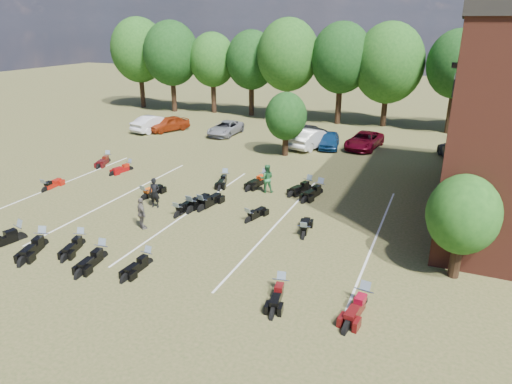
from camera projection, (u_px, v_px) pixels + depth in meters
The scene contains 36 objects.
ground at pixel (215, 241), 21.74m from camera, with size 160.00×160.00×0.00m, color brown.
car_0 at pixel (169, 124), 43.69m from camera, with size 1.67×4.15×1.41m, color maroon.
car_1 at pixel (154, 123), 43.58m from camera, with size 1.62×4.64×1.53m, color silver.
car_2 at pixel (225, 128), 42.16m from camera, with size 2.11×4.57×1.27m, color gray.
car_3 at pixel (308, 133), 39.59m from camera, with size 2.13×5.25×1.52m, color black.
car_4 at pixel (329, 140), 37.82m from camera, with size 1.56×3.87×1.32m, color navy.
car_5 at pixel (312, 138), 37.80m from camera, with size 1.70×4.88×1.61m, color #B2B2AD.
car_6 at pixel (364, 140), 37.60m from camera, with size 2.24×4.85×1.35m, color #5E0516.
car_7 at pixel (460, 151), 33.93m from camera, with size 2.21×5.45×1.58m, color #35353A.
person_black at pixel (155, 193), 25.47m from camera, with size 0.62×0.41×1.71m, color black.
person_green at pixel (267, 178), 27.76m from camera, with size 0.86×0.67×1.77m, color #276838.
person_grey at pixel (142, 214), 22.80m from camera, with size 0.97×0.40×1.65m, color #57514B.
motorcycle_0 at pixel (20, 239), 21.92m from camera, with size 0.78×2.46×1.37m, color black, non-canonical shape.
motorcycle_1 at pixel (82, 245), 21.38m from camera, with size 0.67×2.10×1.17m, color black, non-canonical shape.
motorcycle_2 at pixel (44, 246), 21.27m from camera, with size 0.76×2.40×1.34m, color black, non-canonical shape.
motorcycle_3 at pixel (103, 258), 20.18m from camera, with size 0.72×2.26×1.26m, color black, non-canonical shape.
motorcycle_4 at pixel (148, 264), 19.67m from camera, with size 0.65×2.05×1.15m, color black, non-canonical shape.
motorcycle_5 at pixel (281, 293), 17.59m from camera, with size 0.68×2.14×1.19m, color black, non-canonical shape.
motorcycle_6 at pixel (363, 305), 16.80m from camera, with size 0.76×2.38×1.33m, color #4B0A0B, non-canonical shape.
motorcycle_7 at pixel (45, 191), 28.22m from camera, with size 0.64×2.01×1.12m, color #9D150B, non-canonical shape.
motorcycle_8 at pixel (145, 199), 26.88m from camera, with size 0.71×2.24×1.25m, color black, non-canonical shape.
motorcycle_9 at pixel (202, 210), 25.32m from camera, with size 0.77×2.42×1.35m, color black, non-canonical shape.
motorcycle_10 at pixel (191, 212), 25.09m from camera, with size 0.80×2.50×1.40m, color black, non-canonical shape.
motorcycle_11 at pixel (177, 217), 24.51m from camera, with size 0.68×2.13×1.19m, color black, non-canonical shape.
motorcycle_12 at pixel (249, 222), 23.86m from camera, with size 0.64×2.00×1.11m, color black, non-canonical shape.
motorcycle_13 at pixel (303, 237), 22.13m from camera, with size 0.68×2.14×1.19m, color black, non-canonical shape.
motorcycle_14 at pixel (108, 162), 34.11m from camera, with size 0.70×2.20×1.23m, color #3F090C, non-canonical shape.
motorcycle_15 at pixel (130, 170), 32.26m from camera, with size 0.64×2.01×1.12m, color maroon, non-canonical shape.
motorcycle_16 at pixel (225, 182), 29.87m from camera, with size 0.70×2.21×1.23m, color black, non-canonical shape.
motorcycle_17 at pixel (264, 183), 29.64m from camera, with size 0.77×2.41×1.34m, color black, non-canonical shape.
motorcycle_18 at pixel (319, 194), 27.80m from camera, with size 0.78×2.45×1.36m, color black, non-canonical shape.
motorcycle_19 at pixel (308, 189), 28.50m from camera, with size 0.74×2.33×1.30m, color black, non-canonical shape.
tree_line at pixel (342, 60), 44.92m from camera, with size 56.00×6.00×9.79m.
young_tree_near_building at pixel (463, 215), 17.79m from camera, with size 2.80×2.80×4.16m.
young_tree_midfield at pixel (286, 116), 34.77m from camera, with size 3.20×3.20×4.70m.
parking_lines at pixel (193, 209), 25.43m from camera, with size 20.10×14.00×0.01m.
Camera 1 is at (9.47, -17.23, 9.77)m, focal length 32.00 mm.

